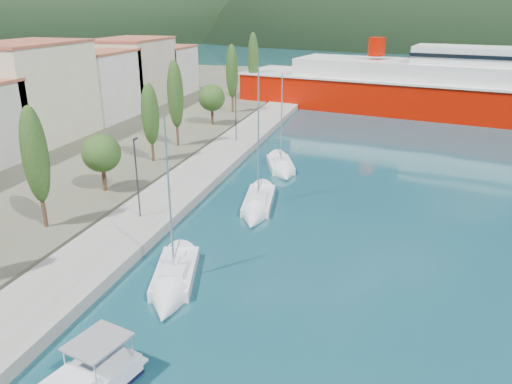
% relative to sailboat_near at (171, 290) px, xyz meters
% --- Properties ---
extents(ground, '(1400.00, 1400.00, 0.00)m').
position_rel_sailboat_near_xyz_m(ground, '(2.67, 114.80, -0.30)').
color(ground, '#15434E').
extents(quay, '(5.00, 88.00, 0.80)m').
position_rel_sailboat_near_xyz_m(quay, '(-6.33, 20.80, 0.10)').
color(quay, gray).
rests_on(quay, ground).
extents(town_buildings, '(9.20, 69.20, 11.30)m').
position_rel_sailboat_near_xyz_m(town_buildings, '(-29.33, 31.70, 5.26)').
color(town_buildings, beige).
rests_on(town_buildings, land_strip).
extents(tree_row, '(3.53, 64.21, 10.99)m').
position_rel_sailboat_near_xyz_m(tree_row, '(-12.13, 27.80, 5.31)').
color(tree_row, '#47301E').
rests_on(tree_row, land_strip).
extents(lamp_posts, '(0.15, 46.40, 6.06)m').
position_rel_sailboat_near_xyz_m(lamp_posts, '(-6.33, 8.62, 3.78)').
color(lamp_posts, '#2D2D33').
rests_on(lamp_posts, quay).
extents(sailboat_near, '(4.40, 8.17, 11.25)m').
position_rel_sailboat_near_xyz_m(sailboat_near, '(0.00, 0.00, 0.00)').
color(sailboat_near, silver).
rests_on(sailboat_near, ground).
extents(sailboat_mid, '(3.54, 8.78, 12.29)m').
position_rel_sailboat_near_xyz_m(sailboat_mid, '(1.48, 12.93, -0.00)').
color(sailboat_mid, silver).
rests_on(sailboat_mid, ground).
extents(sailboat_far, '(4.77, 7.55, 10.59)m').
position_rel_sailboat_near_xyz_m(sailboat_far, '(1.22, 23.65, -0.00)').
color(sailboat_far, silver).
rests_on(sailboat_far, ground).
extents(ferry, '(60.25, 23.57, 11.71)m').
position_rel_sailboat_near_xyz_m(ferry, '(15.83, 58.48, 3.26)').
color(ferry, '#A90E00').
rests_on(ferry, ground).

